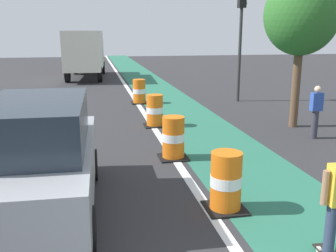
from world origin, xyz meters
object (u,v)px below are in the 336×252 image
Objects in this scene: traffic_barrel_mid at (173,138)px; traffic_barrel_front at (226,182)px; traffic_light_corner at (241,24)px; traffic_barrel_far at (139,92)px; pedestrian_crossing at (316,110)px; street_tree_sidewalk at (301,16)px; traffic_barrel_back at (155,111)px; parked_suv_nearest at (39,157)px; delivery_truck_down_block at (85,51)px.

traffic_barrel_front is at bearing -84.09° from traffic_barrel_mid.
traffic_barrel_far is at bearing 176.33° from traffic_light_corner.
traffic_barrel_far is at bearing 122.98° from pedestrian_crossing.
traffic_barrel_mid is 4.72m from pedestrian_crossing.
street_tree_sidewalk is at bearing 84.69° from pedestrian_crossing.
traffic_barrel_back is at bearing -90.15° from traffic_barrel_far.
traffic_barrel_mid is at bearing -121.70° from traffic_light_corner.
traffic_barrel_far is (-0.21, 11.01, 0.00)m from traffic_barrel_front.
traffic_barrel_front is at bearing -136.30° from pedestrian_crossing.
traffic_barrel_front is (3.25, -0.56, -0.50)m from parked_suv_nearest.
pedestrian_crossing is (4.60, 1.03, 0.33)m from traffic_barrel_mid.
parked_suv_nearest is at bearing -127.02° from traffic_light_corner.
traffic_barrel_back is (0.10, 3.52, 0.00)m from traffic_barrel_mid.
traffic_barrel_front and traffic_barrel_mid have the same top height.
parked_suv_nearest reaches higher than traffic_barrel_front.
traffic_barrel_mid is at bearing -90.78° from traffic_barrel_far.
traffic_barrel_mid and traffic_barrel_back have the same top height.
traffic_barrel_mid is 18.61m from delivery_truck_down_block.
pedestrian_crossing is (6.92, -17.39, -0.98)m from delivery_truck_down_block.
pedestrian_crossing reaches higher than traffic_barrel_far.
parked_suv_nearest is at bearing -106.22° from traffic_barrel_far.
parked_suv_nearest is at bearing -91.68° from delivery_truck_down_block.
traffic_light_corner is 7.13m from pedestrian_crossing.
traffic_barrel_mid is 1.00× the size of traffic_barrel_back.
parked_suv_nearest is 12.96m from traffic_light_corner.
delivery_truck_down_block reaches higher than parked_suv_nearest.
traffic_barrel_back is at bearing 151.04° from pedestrian_crossing.
traffic_barrel_front is 21.68m from delivery_truck_down_block.
traffic_barrel_far is (0.01, 4.43, 0.00)m from traffic_barrel_back.
street_tree_sidewalk is (7.67, 5.04, 2.63)m from parked_suv_nearest.
traffic_barrel_back is 0.22× the size of street_tree_sidewalk.
street_tree_sidewalk is (0.01, -5.11, 0.17)m from traffic_light_corner.
traffic_light_corner is (7.05, -10.77, 1.65)m from delivery_truck_down_block.
traffic_barrel_front is at bearing -112.37° from traffic_light_corner.
street_tree_sidewalk is at bearing 33.32° from parked_suv_nearest.
parked_suv_nearest is 8.32m from pedestrian_crossing.
traffic_barrel_far is 0.22× the size of street_tree_sidewalk.
traffic_barrel_front is 7.79m from street_tree_sidewalk.
traffic_barrel_mid is 3.52m from traffic_barrel_back.
traffic_barrel_far is (0.11, 7.95, 0.00)m from traffic_barrel_mid.
delivery_truck_down_block reaches higher than traffic_barrel_front.
traffic_barrel_far is 0.21× the size of traffic_light_corner.
delivery_truck_down_block reaches higher than traffic_barrel_far.
traffic_light_corner is 5.12m from street_tree_sidewalk.
traffic_barrel_mid is 0.21× the size of traffic_light_corner.
traffic_barrel_mid is at bearing -91.56° from traffic_barrel_back.
traffic_barrel_back is 1.00× the size of traffic_barrel_far.
traffic_barrel_far is at bearing 73.78° from parked_suv_nearest.
pedestrian_crossing reaches higher than traffic_barrel_front.
delivery_truck_down_block is (-2.64, 21.48, 1.31)m from traffic_barrel_front.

